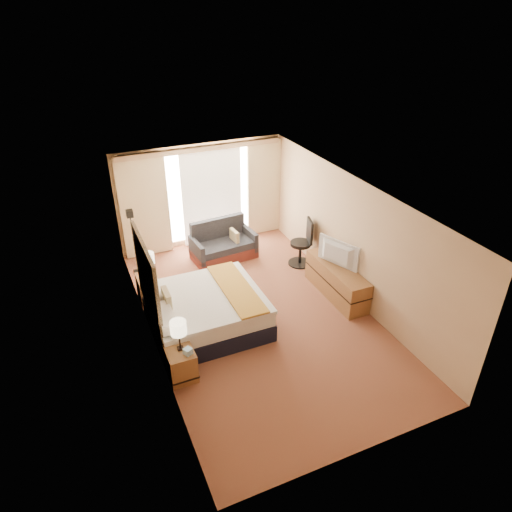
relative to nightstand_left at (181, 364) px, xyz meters
name	(u,v)px	position (x,y,z in m)	size (l,w,h in m)	color
floor	(258,315)	(1.87, 1.05, -0.28)	(4.20, 7.00, 0.02)	maroon
ceiling	(258,195)	(1.87, 1.05, 2.33)	(4.20, 7.00, 0.02)	white
wall_back	(202,195)	(1.87, 4.55, 1.02)	(4.20, 0.02, 2.60)	tan
wall_front	(369,386)	(1.87, -2.45, 1.02)	(4.20, 0.02, 2.60)	tan
wall_left	(147,284)	(-0.23, 1.05, 1.02)	(0.02, 7.00, 2.60)	tan
wall_right	(352,239)	(3.97, 1.05, 1.02)	(0.02, 7.00, 2.60)	tan
headboard	(147,279)	(-0.19, 1.25, 1.01)	(0.06, 1.85, 1.50)	black
nightstand_left	(181,364)	(0.00, 0.00, 0.00)	(0.45, 0.52, 0.55)	olive
nightstand_right	(149,288)	(0.00, 2.50, 0.00)	(0.45, 0.52, 0.55)	olive
media_dresser	(337,281)	(3.70, 1.05, 0.07)	(0.50, 1.80, 0.70)	olive
window	(211,193)	(2.12, 4.52, 1.04)	(2.30, 0.02, 2.30)	white
curtains	(203,193)	(1.87, 4.44, 1.13)	(4.12, 0.19, 2.56)	beige
bed	(206,311)	(0.81, 1.12, 0.10)	(2.10, 1.92, 1.02)	black
loveseat	(223,246)	(2.04, 3.55, 0.04)	(1.58, 0.95, 0.94)	maroon
floor_lamp	(132,229)	(-0.03, 3.70, 0.84)	(0.20, 0.20, 1.57)	black
desk_chair	(303,245)	(3.68, 2.50, 0.24)	(0.56, 0.56, 1.15)	black
lamp_left	(178,328)	(0.03, 0.05, 0.71)	(0.27, 0.27, 0.57)	black
lamp_right	(148,259)	(0.05, 2.46, 0.71)	(0.27, 0.27, 0.56)	black
tissue_box	(188,351)	(0.11, -0.12, 0.33)	(0.12, 0.12, 0.11)	#8BB8D7
telephone	(150,276)	(0.04, 2.43, 0.31)	(0.20, 0.16, 0.08)	black
television	(336,254)	(3.65, 1.11, 0.71)	(0.98, 0.13, 0.56)	black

